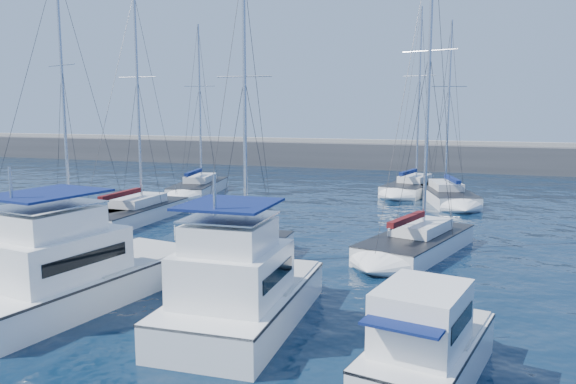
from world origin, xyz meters
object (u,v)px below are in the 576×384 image
(motor_yacht_stbd_inner, at_px, (240,294))
(sailboat_mid_d, at_px, (417,243))
(sailboat_mid_a, at_px, (60,223))
(sailboat_back_b, at_px, (413,187))
(sailboat_back_a, at_px, (199,187))
(motor_yacht_stbd_outer, at_px, (426,351))
(sailboat_mid_b, at_px, (135,213))
(motor_yacht_port_inner, at_px, (73,274))
(sailboat_mid_c, at_px, (241,256))
(sailboat_back_c, at_px, (447,195))

(motor_yacht_stbd_inner, height_order, sailboat_mid_d, sailboat_mid_d)
(sailboat_mid_a, distance_m, sailboat_back_b, 28.55)
(sailboat_mid_d, height_order, sailboat_back_b, sailboat_mid_d)
(sailboat_back_a, bearing_deg, motor_yacht_stbd_inner, -70.67)
(motor_yacht_stbd_outer, distance_m, sailboat_mid_b, 25.70)
(motor_yacht_port_inner, relative_size, sailboat_mid_d, 0.64)
(sailboat_mid_d, height_order, sailboat_back_a, sailboat_mid_d)
(motor_yacht_stbd_outer, height_order, sailboat_mid_a, sailboat_mid_a)
(sailboat_mid_d, bearing_deg, motor_yacht_port_inner, -117.60)
(motor_yacht_stbd_inner, height_order, sailboat_mid_b, sailboat_mid_b)
(sailboat_mid_c, bearing_deg, sailboat_mid_a, 162.88)
(sailboat_mid_b, distance_m, sailboat_back_c, 23.46)
(motor_yacht_stbd_inner, relative_size, motor_yacht_stbd_outer, 1.34)
(sailboat_mid_d, xyz_separation_m, sailboat_back_c, (0.53, 16.74, -0.02))
(motor_yacht_stbd_outer, height_order, sailboat_back_a, sailboat_back_a)
(motor_yacht_port_inner, bearing_deg, motor_yacht_stbd_outer, -0.25)
(sailboat_back_b, bearing_deg, motor_yacht_port_inner, -93.25)
(motor_yacht_port_inner, xyz_separation_m, sailboat_back_c, (11.76, 28.34, -0.62))
(motor_yacht_stbd_inner, relative_size, sailboat_mid_b, 0.54)
(sailboat_mid_b, distance_m, sailboat_back_b, 23.79)
(motor_yacht_port_inner, bearing_deg, sailboat_mid_a, 142.41)
(motor_yacht_stbd_inner, relative_size, sailboat_back_a, 0.54)
(motor_yacht_stbd_inner, bearing_deg, sailboat_mid_d, 66.80)
(sailboat_back_b, bearing_deg, sailboat_mid_d, -71.05)
(motor_yacht_port_inner, height_order, sailboat_mid_a, sailboat_mid_a)
(motor_yacht_stbd_outer, height_order, sailboat_back_c, sailboat_back_c)
(sailboat_mid_c, height_order, sailboat_back_a, sailboat_back_a)
(motor_yacht_stbd_inner, distance_m, sailboat_back_a, 30.42)
(sailboat_mid_a, xyz_separation_m, sailboat_mid_b, (2.21, 4.35, -0.03))
(motor_yacht_stbd_outer, bearing_deg, sailboat_back_c, 103.56)
(motor_yacht_port_inner, relative_size, sailboat_mid_a, 0.66)
(motor_yacht_stbd_outer, height_order, sailboat_mid_d, sailboat_mid_d)
(sailboat_mid_a, height_order, sailboat_mid_c, sailboat_mid_a)
(sailboat_mid_a, xyz_separation_m, sailboat_mid_c, (13.01, -3.30, -0.02))
(sailboat_mid_a, bearing_deg, motor_yacht_stbd_outer, -9.16)
(sailboat_mid_d, relative_size, sailboat_back_c, 1.13)
(motor_yacht_port_inner, height_order, sailboat_mid_c, sailboat_mid_c)
(sailboat_mid_a, distance_m, sailboat_back_c, 27.94)
(motor_yacht_port_inner, height_order, motor_yacht_stbd_inner, same)
(sailboat_back_b, distance_m, sailboat_back_c, 4.80)
(motor_yacht_stbd_inner, bearing_deg, sailboat_mid_b, 131.75)
(motor_yacht_port_inner, bearing_deg, sailboat_mid_d, 55.32)
(motor_yacht_stbd_outer, relative_size, sailboat_back_b, 0.37)
(motor_yacht_port_inner, distance_m, sailboat_mid_b, 15.77)
(motor_yacht_stbd_outer, relative_size, sailboat_mid_a, 0.38)
(sailboat_back_a, bearing_deg, motor_yacht_stbd_outer, -63.81)
(motor_yacht_stbd_outer, distance_m, sailboat_mid_a, 25.09)
(sailboat_mid_b, xyz_separation_m, sailboat_back_c, (18.69, 14.19, -0.00))
(sailboat_back_a, bearing_deg, sailboat_back_b, 7.70)
(sailboat_back_a, bearing_deg, sailboat_back_c, -4.97)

